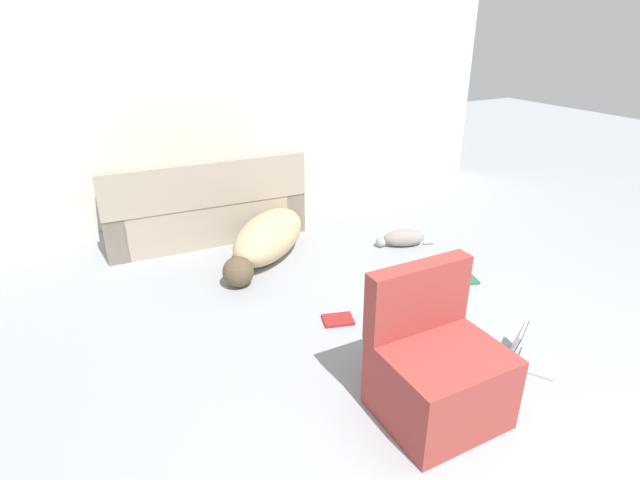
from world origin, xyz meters
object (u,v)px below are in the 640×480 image
(couch, at_px, (204,210))
(cat, at_px, (402,238))
(side_chair, at_px, (436,370))
(dog, at_px, (267,239))
(book_red, at_px, (338,320))
(laptop_open, at_px, (526,350))
(book_green, at_px, (467,280))

(couch, xyz_separation_m, cat, (1.71, -1.22, -0.20))
(couch, height_order, side_chair, same)
(couch, distance_m, dog, 0.94)
(couch, xyz_separation_m, book_red, (0.44, -2.14, -0.27))
(dog, bearing_deg, side_chair, 49.42)
(couch, bearing_deg, dog, 116.17)
(dog, xyz_separation_m, side_chair, (0.10, -2.38, 0.09))
(laptop_open, xyz_separation_m, book_red, (-0.90, 1.00, -0.07))
(dog, relative_size, laptop_open, 3.11)
(book_green, xyz_separation_m, side_chair, (-1.31, -1.12, 0.29))
(laptop_open, bearing_deg, book_green, 35.55)
(dog, relative_size, book_green, 6.42)
(couch, relative_size, laptop_open, 4.96)
(laptop_open, xyz_separation_m, side_chair, (-0.87, -0.09, 0.22))
(book_green, bearing_deg, couch, 130.15)
(dog, distance_m, laptop_open, 2.49)
(book_green, distance_m, book_red, 1.34)
(laptop_open, distance_m, side_chair, 0.90)
(laptop_open, relative_size, book_red, 1.53)
(laptop_open, bearing_deg, cat, 47.66)
(cat, relative_size, book_red, 2.20)
(cat, height_order, book_red, cat)
(laptop_open, distance_m, book_red, 1.35)
(book_green, xyz_separation_m, book_red, (-1.34, -0.03, 0.00))
(cat, height_order, side_chair, side_chair)
(cat, bearing_deg, couch, -14.70)
(book_green, height_order, side_chair, side_chair)
(laptop_open, bearing_deg, dog, 81.46)
(dog, distance_m, side_chair, 2.38)
(dog, distance_m, cat, 1.39)
(laptop_open, relative_size, side_chair, 0.47)
(dog, bearing_deg, book_red, 50.11)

